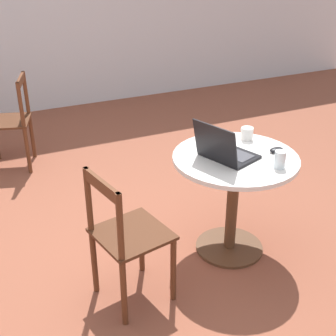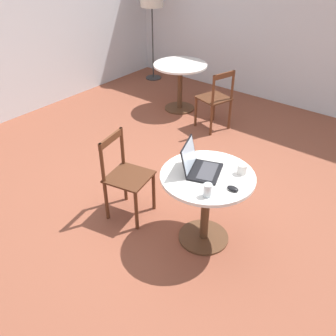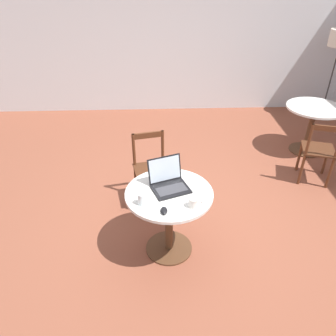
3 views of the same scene
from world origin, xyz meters
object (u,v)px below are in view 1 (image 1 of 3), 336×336
Objects in this scene: cafe_table_near at (234,180)px; mouse at (276,150)px; laptop at (225,151)px; chair_mid_front at (12,122)px; chair_near_back at (126,238)px; drinking_glass at (280,159)px; mug at (247,133)px.

mouse reaches higher than cafe_table_near.
laptop reaches higher than mouse.
chair_mid_front is 2.10× the size of laptop.
chair_near_back is 1.00× the size of chair_mid_front.
chair_near_back reaches higher than cafe_table_near.
laptop reaches higher than drinking_glass.
mug is (0.38, -1.04, 0.33)m from chair_near_back.
chair_mid_front is 2.52m from mouse.
cafe_table_near is at bearing 133.50° from mug.
mouse is 0.91× the size of drinking_glass.
drinking_glass is (-0.07, -0.99, 0.34)m from chair_near_back.
cafe_table_near is 0.34m from mouse.
chair_mid_front is at bearing 30.69° from drinking_glass.
cafe_table_near is 6.79× the size of mug.
mouse is at bearing -144.74° from chair_mid_front.
laptop reaches higher than chair_mid_front.
mug is 1.10× the size of drinking_glass.
chair_near_back is 1.15m from mouse.
cafe_table_near is at bearing -90.39° from laptop.
drinking_glass is (-0.45, 0.06, 0.01)m from mug.
mug is at bearing 13.79° from mouse.
chair_mid_front is 2.29m from laptop.
cafe_table_near is 0.94× the size of chair_mid_front.
mouse is (-0.06, -0.28, 0.19)m from cafe_table_near.
cafe_table_near is 8.21× the size of mouse.
laptop is at bearing -151.38° from chair_mid_front.
chair_mid_front is at bearing 30.44° from cafe_table_near.
chair_mid_front is at bearing 37.74° from mug.
laptop reaches higher than cafe_table_near.
chair_near_back is at bearing 103.22° from laptop.
cafe_table_near is 0.94× the size of chair_near_back.
chair_near_back is at bearing 96.08° from mouse.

